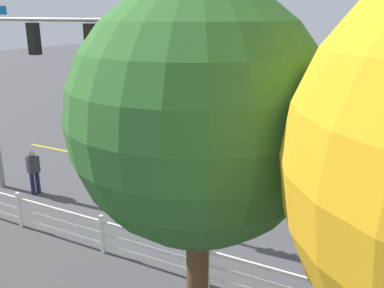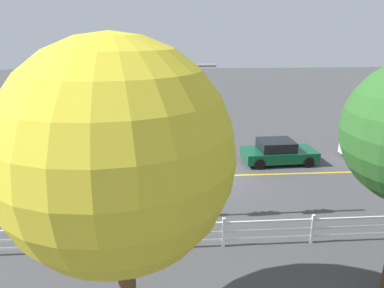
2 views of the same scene
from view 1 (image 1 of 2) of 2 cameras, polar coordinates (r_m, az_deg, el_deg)
ground_plane at (r=17.05m, az=2.22°, el=-4.73°), size 120.00×120.00×0.00m
lane_center_stripe at (r=15.91m, az=15.46°, el=-7.05°), size 28.00×0.16×0.01m
signal_assembly at (r=15.30m, az=-22.06°, el=9.56°), size 6.44×0.38×6.66m
car_1 at (r=17.16m, az=17.78°, el=-3.02°), size 4.30×2.12×1.40m
pedestrian at (r=16.38m, az=-20.79°, el=-3.37°), size 0.36×0.46×1.69m
white_rail_fence at (r=10.53m, az=2.21°, el=-16.10°), size 26.10×0.10×1.15m
tree_0 at (r=6.01m, az=0.85°, el=3.53°), size 3.75×3.75×6.88m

